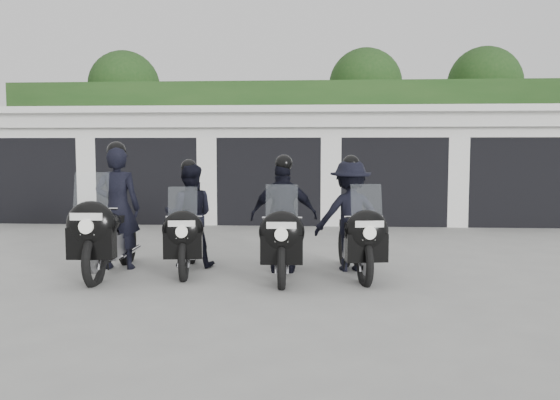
# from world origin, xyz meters

# --- Properties ---
(ground) EXTENTS (80.00, 80.00, 0.00)m
(ground) POSITION_xyz_m (0.00, 0.00, 0.00)
(ground) COLOR gray
(ground) RESTS_ON ground
(garage_block) EXTENTS (16.40, 6.80, 2.96)m
(garage_block) POSITION_xyz_m (-0.00, 8.06, 1.42)
(garage_block) COLOR white
(garage_block) RESTS_ON ground
(background_vegetation) EXTENTS (20.00, 3.90, 5.80)m
(background_vegetation) POSITION_xyz_m (0.37, 12.92, 2.77)
(background_vegetation) COLOR #1A3A15
(background_vegetation) RESTS_ON ground
(police_bike_a) EXTENTS (0.76, 2.41, 2.09)m
(police_bike_a) POSITION_xyz_m (-1.91, -0.41, 0.83)
(police_bike_a) COLOR black
(police_bike_a) RESTS_ON ground
(police_bike_b) EXTENTS (0.90, 2.07, 1.80)m
(police_bike_b) POSITION_xyz_m (-0.80, -0.02, 0.76)
(police_bike_b) COLOR black
(police_bike_b) RESTS_ON ground
(police_bike_c) EXTENTS (1.04, 2.16, 1.88)m
(police_bike_c) POSITION_xyz_m (0.74, -0.36, 0.80)
(police_bike_c) COLOR black
(police_bike_c) RESTS_ON ground
(police_bike_d) EXTENTS (1.20, 2.14, 1.88)m
(police_bike_d) POSITION_xyz_m (1.80, -0.12, 0.80)
(police_bike_d) COLOR black
(police_bike_d) RESTS_ON ground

